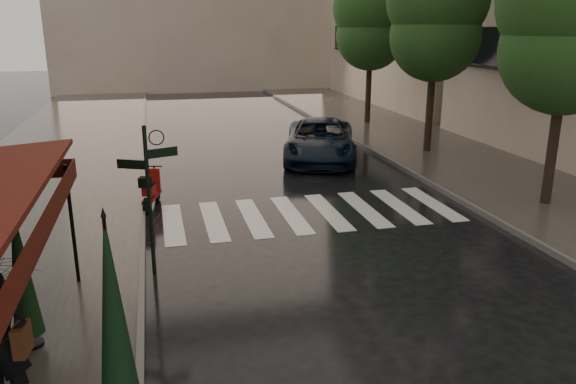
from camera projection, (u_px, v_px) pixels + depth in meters
name	position (u px, v px, depth m)	size (l,w,h in m)	color
ground	(233.00, 343.00, 9.07)	(120.00, 120.00, 0.00)	black
sidewalk_near	(53.00, 173.00, 19.21)	(6.00, 60.00, 0.12)	#38332D
sidewalk_far	(444.00, 151.00, 22.53)	(5.50, 60.00, 0.12)	#38332D
curb_near	(144.00, 167.00, 19.89)	(0.12, 60.00, 0.16)	#595651
curb_far	(378.00, 154.00, 21.90)	(0.12, 60.00, 0.16)	#595651
crosswalk	(310.00, 213.00, 15.32)	(7.85, 3.20, 0.01)	silver
signpost	(149.00, 189.00, 11.07)	(1.17, 0.29, 3.10)	black
tree_near	(572.00, 9.00, 14.36)	(3.80, 3.80, 7.99)	black
tree_mid	(437.00, 6.00, 20.77)	(3.80, 3.80, 8.34)	black
tree_far	(371.00, 13.00, 27.38)	(3.80, 3.80, 8.16)	black
scooter	(151.00, 191.00, 15.64)	(0.67, 1.59, 1.06)	black
parked_car	(320.00, 140.00, 21.10)	(2.54, 5.50, 1.53)	black
parasol_front	(113.00, 310.00, 6.84)	(0.49, 0.49, 2.76)	black
parasol_back	(21.00, 269.00, 8.43)	(0.45, 0.45, 2.41)	black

